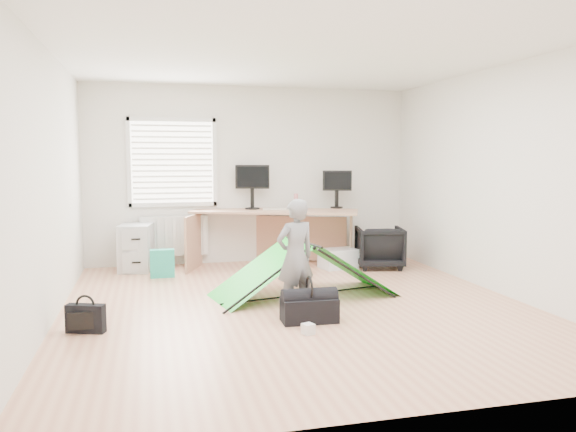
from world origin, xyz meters
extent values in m
plane|color=tan|center=(0.00, 0.00, 0.00)|extent=(5.50, 5.50, 0.00)
cube|color=silver|center=(0.00, 2.75, 1.35)|extent=(5.00, 0.02, 2.70)
cube|color=silver|center=(-1.20, 2.71, 1.55)|extent=(1.20, 0.06, 1.20)
cube|color=silver|center=(-1.20, 2.67, 0.45)|extent=(1.00, 0.12, 0.60)
cube|color=tan|center=(0.27, 2.31, 0.42)|extent=(2.57, 1.63, 0.84)
cube|color=#B0B2B5|center=(-1.75, 2.41, 0.34)|extent=(0.53, 0.65, 0.67)
cube|color=black|center=(-0.03, 2.55, 1.08)|extent=(0.52, 0.26, 0.49)
cube|color=black|center=(1.28, 2.41, 1.05)|extent=(0.45, 0.24, 0.43)
cube|color=beige|center=(0.33, 2.34, 0.85)|extent=(0.48, 0.26, 0.02)
cylinder|color=#C97076|center=(0.63, 2.44, 0.95)|extent=(0.08, 0.08, 0.23)
imported|color=black|center=(1.72, 1.75, 0.31)|extent=(0.79, 0.81, 0.61)
imported|color=slate|center=(-0.10, -0.32, 0.60)|extent=(0.50, 0.41, 1.20)
cube|color=silver|center=(1.13, 1.88, 0.14)|extent=(0.57, 0.44, 0.28)
cube|color=teal|center=(-1.40, 1.85, 0.19)|extent=(0.32, 0.15, 0.38)
cube|color=black|center=(-2.15, -0.46, 0.13)|extent=(0.37, 0.22, 0.27)
cube|color=silver|center=(-0.16, -1.00, 0.05)|extent=(0.13, 0.13, 0.10)
cube|color=black|center=(-0.04, -0.62, 0.12)|extent=(0.56, 0.30, 0.24)
camera|label=1|loc=(-1.55, -5.84, 1.63)|focal=35.00mm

